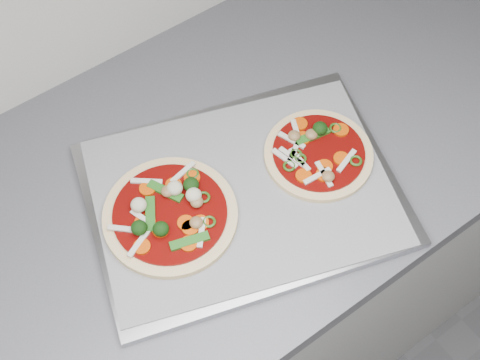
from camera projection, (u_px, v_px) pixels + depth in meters
base_cabinet at (354, 197)px, 1.57m from camera, size 3.60×0.60×0.86m
countertop at (391, 71)px, 1.19m from camera, size 3.60×0.60×0.04m
baking_tray at (243, 194)px, 1.02m from camera, size 0.54×0.46×0.02m
parchment at (243, 192)px, 1.02m from camera, size 0.52×0.45×0.00m
pizza_left at (170, 214)px, 0.98m from camera, size 0.26×0.26×0.03m
pizza_right at (318, 153)px, 1.04m from camera, size 0.18×0.18×0.03m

